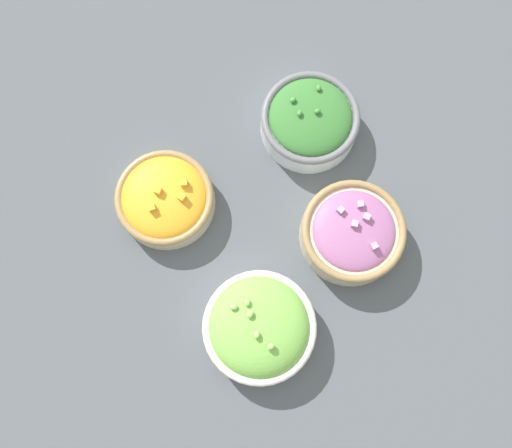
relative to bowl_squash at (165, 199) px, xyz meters
The scene contains 5 objects.
ground_plane 0.15m from the bowl_squash, 105.25° to the left, with size 3.00×3.00×0.00m, color #4C5156.
bowl_squash is the anchor object (origin of this frame).
bowl_red_onion 0.29m from the bowl_squash, 110.50° to the left, with size 0.16×0.16×0.07m.
bowl_broccoli 0.26m from the bowl_squash, 150.59° to the left, with size 0.16×0.16×0.07m.
bowl_lettuce 0.25m from the bowl_squash, 67.84° to the left, with size 0.17×0.17×0.08m.
Camera 1 is at (0.16, 0.10, 0.88)m, focal length 40.00 mm.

